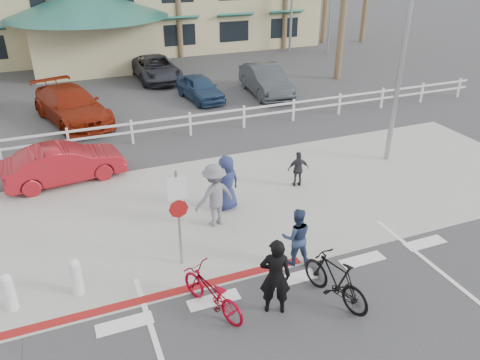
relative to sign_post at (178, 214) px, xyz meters
name	(u,v)px	position (x,y,z in m)	size (l,w,h in m)	color
ground	(305,295)	(2.30, -2.20, -1.45)	(140.00, 140.00, 0.00)	#333335
bike_path	(355,359)	(2.30, -4.20, -1.45)	(12.00, 16.00, 0.01)	#333335
sidewalk_plaza	(234,204)	(2.30, 2.30, -1.44)	(22.00, 7.00, 0.01)	gray
cross_street	(196,155)	(2.30, 6.30, -1.45)	(40.00, 5.00, 0.01)	#333335
parking_lot	(145,89)	(2.30, 15.80, -1.45)	(50.00, 16.00, 0.01)	#333335
curb_red	(164,295)	(-0.70, -1.00, -1.44)	(7.00, 0.25, 0.02)	maroon
rail_fence	(193,124)	(2.80, 8.30, -0.95)	(29.40, 0.16, 1.00)	silver
sign_post	(178,214)	(0.00, 0.00, 0.00)	(0.50, 0.10, 2.90)	gray
bollard_0	(76,277)	(-2.50, -0.20, -0.97)	(0.26, 0.26, 0.95)	silver
bollard_1	(9,292)	(-3.90, -0.20, -0.97)	(0.26, 0.26, 0.95)	silver
streetlight_0	(406,35)	(8.80, 3.30, 3.05)	(0.60, 2.00, 9.00)	gray
info_sign	(331,13)	(16.30, 19.80, 1.35)	(1.20, 0.16, 5.60)	navy
bike_red	(212,292)	(0.17, -1.88, -0.96)	(0.66, 1.88, 0.99)	maroon
rider_red	(275,277)	(1.43, -2.38, -0.53)	(0.67, 0.44, 1.85)	black
bike_black	(335,280)	(2.83, -2.58, -0.88)	(0.53, 1.89, 1.13)	black
rider_black	(296,237)	(2.66, -1.03, -0.68)	(0.75, 0.58, 1.54)	navy
pedestrian_a	(215,195)	(1.39, 1.43, -0.52)	(1.21, 0.69, 1.87)	slate
pedestrian_child	(298,169)	(4.69, 2.64, -0.84)	(0.72, 0.30, 1.22)	#2D2E33
pedestrian_b	(226,183)	(2.01, 2.15, -0.59)	(0.84, 0.54, 1.71)	navy
car_white_sedan	(64,163)	(-2.38, 5.88, -0.81)	(1.36, 3.90, 1.28)	maroon
lot_car_1	(72,106)	(-1.69, 11.83, -0.69)	(2.14, 5.26, 1.53)	maroon
lot_car_2	(200,88)	(4.57, 12.87, -0.83)	(1.46, 3.62, 1.23)	navy
lot_car_3	(266,80)	(8.04, 12.48, -0.69)	(1.61, 4.62, 1.52)	#2D3136
lot_car_5	(156,68)	(3.37, 17.51, -0.78)	(2.23, 4.84, 1.35)	#262730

